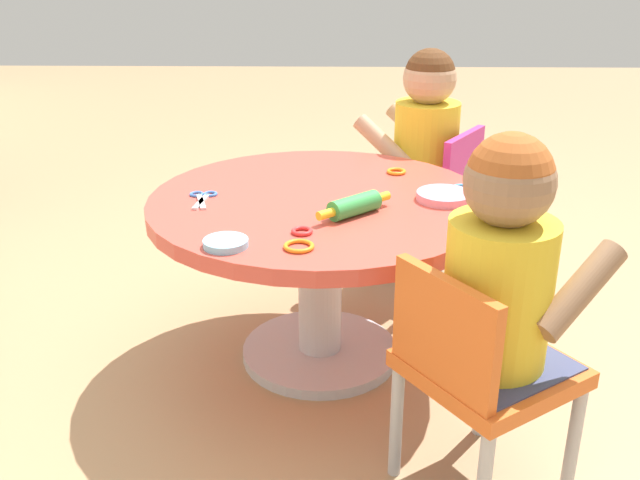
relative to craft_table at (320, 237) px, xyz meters
The scene contains 14 objects.
ground_plane 0.37m from the craft_table, ahead, with size 10.00×10.00×0.00m, color tan.
craft_table is the anchor object (origin of this frame).
child_chair_left 0.63m from the craft_table, 148.72° to the right, with size 0.42×0.42×0.54m.
seated_child_left 0.65m from the craft_table, 145.10° to the right, with size 0.42×0.44×0.51m.
child_chair_right 0.63m from the craft_table, 35.50° to the right, with size 0.41×0.41×0.54m.
seated_child_right 0.65m from the craft_table, 31.88° to the right, with size 0.41×0.44×0.51m.
rolling_pin 0.21m from the craft_table, 145.53° to the right, with size 0.17×0.19×0.05m.
craft_scissors 0.33m from the craft_table, 92.52° to the left, with size 0.14×0.08×0.01m.
playdough_blob_0 0.40m from the craft_table, 148.43° to the left, with size 0.10×0.10×0.02m, color #8CCCF2.
playdough_blob_1 0.34m from the craft_table, 92.31° to the right, with size 0.14×0.14×0.02m, color pink.
cookie_cutter_0 0.36m from the craft_table, behind, with size 0.07×0.07×0.01m, color orange.
cookie_cutter_1 0.27m from the craft_table, behind, with size 0.05×0.05×0.01m, color red.
cookie_cutter_2 0.33m from the craft_table, 44.87° to the right, with size 0.06×0.06×0.01m, color orange.
cookie_cutter_3 0.40m from the craft_table, 79.14° to the right, with size 0.05×0.05×0.01m, color #3F99D8.
Camera 1 is at (-1.78, -0.04, 1.11)m, focal length 40.60 mm.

